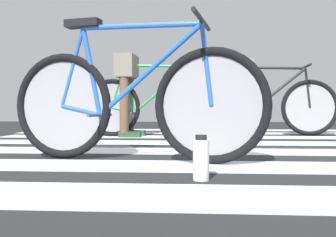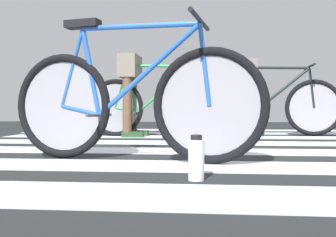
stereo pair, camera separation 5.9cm
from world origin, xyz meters
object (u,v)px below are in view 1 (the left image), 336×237
object	(u,v)px
cyclist_4_of_4	(193,94)
water_bottle	(201,159)
bicycle_2_of_4	(152,105)
cyclist_2_of_4	(127,84)
cyclist_3_of_4	(244,87)
bicycle_4_of_4	(210,107)
bicycle_3_of_4	(268,106)
bicycle_1_of_4	(132,102)

from	to	relation	value
cyclist_4_of_4	water_bottle	distance (m)	4.99
bicycle_2_of_4	cyclist_2_of_4	bearing A→B (deg)	-180.00
cyclist_3_of_4	cyclist_4_of_4	xyz separation A→B (m)	(-0.66, 1.90, -0.01)
bicycle_4_of_4	bicycle_2_of_4	bearing A→B (deg)	-111.94
cyclist_3_of_4	water_bottle	bearing A→B (deg)	-98.48
bicycle_2_of_4	bicycle_3_of_4	world-z (taller)	same
cyclist_4_of_4	water_bottle	world-z (taller)	cyclist_4_of_4
cyclist_3_of_4	bicycle_3_of_4	bearing A→B (deg)	0.00
cyclist_3_of_4	cyclist_4_of_4	bearing A→B (deg)	112.41
bicycle_4_of_4	cyclist_4_of_4	bearing A→B (deg)	-180.00
bicycle_3_of_4	water_bottle	bearing A→B (deg)	-104.01
bicycle_4_of_4	water_bottle	bearing A→B (deg)	-95.42
bicycle_3_of_4	cyclist_3_of_4	size ratio (longest dim) A/B	1.79
cyclist_2_of_4	bicycle_4_of_4	xyz separation A→B (m)	(1.12, 2.24, -0.26)
cyclist_2_of_4	bicycle_4_of_4	size ratio (longest dim) A/B	0.58
bicycle_1_of_4	water_bottle	xyz separation A→B (m)	(0.43, -0.61, -0.28)
bicycle_3_of_4	water_bottle	size ratio (longest dim) A/B	8.06
cyclist_3_of_4	bicycle_4_of_4	xyz separation A→B (m)	(-0.35, 1.91, -0.24)
cyclist_2_of_4	bicycle_3_of_4	world-z (taller)	cyclist_2_of_4
bicycle_1_of_4	bicycle_3_of_4	distance (m)	2.80
bicycle_3_of_4	bicycle_4_of_4	bearing A→B (deg)	112.14
cyclist_3_of_4	cyclist_4_of_4	size ratio (longest dim) A/B	1.01
cyclist_3_of_4	cyclist_2_of_4	bearing A→B (deg)	-164.27
cyclist_4_of_4	bicycle_1_of_4	bearing A→B (deg)	-97.43
bicycle_1_of_4	cyclist_3_of_4	size ratio (longest dim) A/B	1.77
water_bottle	bicycle_2_of_4	bearing A→B (deg)	100.98
bicycle_2_of_4	cyclist_4_of_4	world-z (taller)	cyclist_4_of_4
bicycle_2_of_4	cyclist_4_of_4	size ratio (longest dim) A/B	1.81
bicycle_3_of_4	cyclist_4_of_4	xyz separation A→B (m)	(-0.97, 1.92, 0.24)
water_bottle	cyclist_2_of_4	bearing A→B (deg)	107.01
bicycle_3_of_4	bicycle_4_of_4	xyz separation A→B (m)	(-0.66, 1.93, 0.00)
bicycle_2_of_4	bicycle_4_of_4	xyz separation A→B (m)	(0.81, 2.25, 0.00)
cyclist_3_of_4	bicycle_2_of_4	bearing A→B (deg)	-160.25
bicycle_4_of_4	cyclist_4_of_4	size ratio (longest dim) A/B	1.81
bicycle_3_of_4	cyclist_3_of_4	distance (m)	0.39
cyclist_2_of_4	water_bottle	distance (m)	2.92
cyclist_2_of_4	bicycle_3_of_4	distance (m)	1.83
cyclist_3_of_4	bicycle_4_of_4	distance (m)	1.96
bicycle_2_of_4	cyclist_2_of_4	xyz separation A→B (m)	(-0.31, 0.02, 0.26)
cyclist_3_of_4	bicycle_4_of_4	size ratio (longest dim) A/B	0.56
bicycle_1_of_4	bicycle_4_of_4	size ratio (longest dim) A/B	0.99
bicycle_1_of_4	cyclist_3_of_4	world-z (taller)	cyclist_3_of_4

